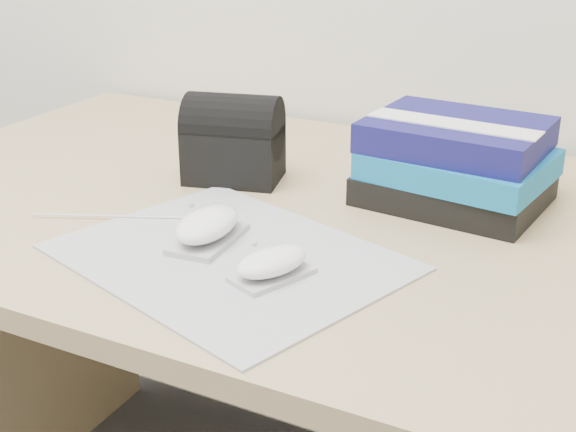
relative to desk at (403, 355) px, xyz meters
The scene contains 7 objects.
desk is the anchor object (origin of this frame).
mousepad 0.37m from the desk, 119.79° to the right, with size 0.39×0.30×0.00m, color gray.
mouse_rear 0.39m from the desk, 129.47° to the right, with size 0.07×0.12×0.05m.
mouse_front 0.38m from the desk, 104.34° to the right, with size 0.08×0.11×0.04m.
usb_cable 0.48m from the desk, 147.59° to the right, with size 0.00×0.00×0.21m, color silver.
book_stack 0.30m from the desk, 51.71° to the left, with size 0.26×0.22×0.12m.
pouch 0.41m from the desk, behind, with size 0.16×0.13×0.13m.
Camera 1 is at (0.31, 0.66, 1.14)m, focal length 50.00 mm.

